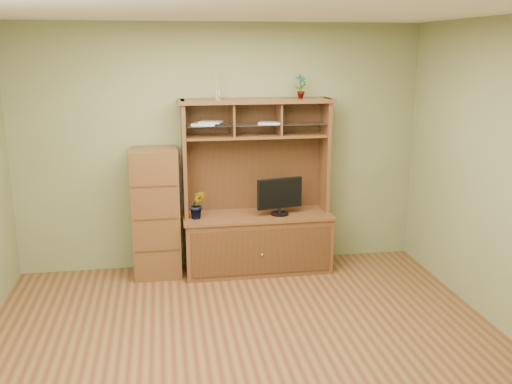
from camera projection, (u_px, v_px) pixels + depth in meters
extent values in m
cube|color=#502A16|center=(249.00, 349.00, 4.75)|extent=(4.50, 4.00, 0.02)
cube|color=white|center=(247.00, 7.00, 4.09)|extent=(4.50, 4.00, 0.02)
cube|color=#64693E|center=(221.00, 148.00, 6.34)|extent=(4.50, 0.02, 2.70)
cube|color=#64693E|center=(317.00, 301.00, 2.50)|extent=(4.50, 0.02, 2.70)
cube|color=#402512|center=(257.00, 243.00, 6.36)|extent=(1.60, 0.55, 0.62)
cube|color=#311B0D|center=(262.00, 252.00, 6.09)|extent=(1.50, 0.01, 0.50)
sphere|color=silver|center=(262.00, 255.00, 6.09)|extent=(0.02, 0.02, 0.02)
cube|color=#402512|center=(257.00, 215.00, 6.28)|extent=(1.64, 0.59, 0.03)
cube|color=#402512|center=(184.00, 159.00, 6.10)|extent=(0.04, 0.35, 1.25)
cube|color=#402512|center=(325.00, 155.00, 6.34)|extent=(0.04, 0.35, 1.25)
cube|color=#311B0D|center=(254.00, 154.00, 6.38)|extent=(1.52, 0.02, 1.25)
cube|color=#402512|center=(256.00, 101.00, 6.07)|extent=(1.66, 0.40, 0.04)
cube|color=#402512|center=(256.00, 136.00, 6.17)|extent=(1.52, 0.32, 0.02)
cube|color=#402512|center=(233.00, 119.00, 6.08)|extent=(0.02, 0.31, 0.35)
cube|color=#402512|center=(279.00, 119.00, 6.16)|extent=(0.02, 0.31, 0.35)
cube|color=silver|center=(256.00, 124.00, 6.12)|extent=(1.50, 0.27, 0.01)
cylinder|color=black|center=(280.00, 214.00, 6.26)|extent=(0.20, 0.20, 0.02)
cylinder|color=black|center=(280.00, 210.00, 6.25)|extent=(0.04, 0.04, 0.06)
cube|color=black|center=(280.00, 193.00, 6.20)|extent=(0.51, 0.15, 0.33)
imported|color=#306021|center=(197.00, 205.00, 6.08)|extent=(0.17, 0.14, 0.31)
imported|color=#3C6F27|center=(301.00, 86.00, 6.11)|extent=(0.16, 0.13, 0.26)
cylinder|color=silver|center=(217.00, 95.00, 5.99)|extent=(0.06, 0.06, 0.10)
cylinder|color=#A68053|center=(217.00, 81.00, 5.95)|extent=(0.04, 0.04, 0.19)
cube|color=#B9B9BE|center=(204.00, 124.00, 6.04)|extent=(0.29, 0.24, 0.02)
cube|color=#B9B9BE|center=(211.00, 122.00, 6.05)|extent=(0.28, 0.25, 0.02)
cube|color=#B9B9BE|center=(270.00, 123.00, 6.16)|extent=(0.28, 0.25, 0.02)
cube|color=#402512|center=(156.00, 213.00, 6.14)|extent=(0.50, 0.45, 1.40)
cube|color=#311B0D|center=(157.00, 251.00, 6.01)|extent=(0.46, 0.01, 0.02)
cube|color=#311B0D|center=(156.00, 219.00, 5.92)|extent=(0.46, 0.01, 0.01)
cube|color=#311B0D|center=(155.00, 186.00, 5.83)|extent=(0.46, 0.01, 0.02)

